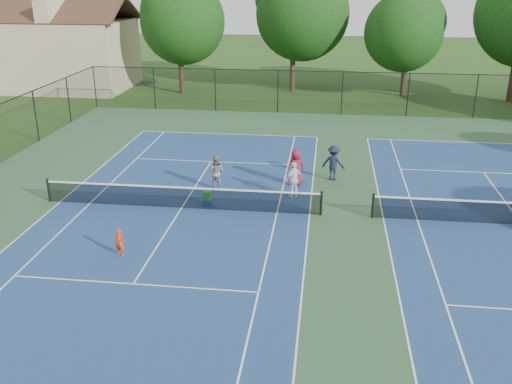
# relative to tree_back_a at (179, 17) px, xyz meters

# --- Properties ---
(ground) EXTENTS (140.00, 140.00, 0.00)m
(ground) POSITION_rel_tree_back_a_xyz_m (13.00, -24.00, -6.04)
(ground) COLOR #234716
(ground) RESTS_ON ground
(court_pad) EXTENTS (36.00, 36.00, 0.01)m
(court_pad) POSITION_rel_tree_back_a_xyz_m (13.00, -24.00, -6.03)
(court_pad) COLOR #2B4E31
(court_pad) RESTS_ON ground
(tennis_court_left) EXTENTS (12.00, 23.83, 1.07)m
(tennis_court_left) POSITION_rel_tree_back_a_xyz_m (6.00, -24.00, -5.94)
(tennis_court_left) COLOR navy
(tennis_court_left) RESTS_ON ground
(perimeter_fence) EXTENTS (36.08, 36.08, 3.02)m
(perimeter_fence) POSITION_rel_tree_back_a_xyz_m (13.00, -24.00, -4.44)
(perimeter_fence) COLOR black
(perimeter_fence) RESTS_ON ground
(tree_back_a) EXTENTS (6.80, 6.80, 9.15)m
(tree_back_a) POSITION_rel_tree_back_a_xyz_m (0.00, 0.00, 0.00)
(tree_back_a) COLOR #2D2116
(tree_back_a) RESTS_ON ground
(tree_back_b) EXTENTS (7.60, 7.60, 10.03)m
(tree_back_b) POSITION_rel_tree_back_a_xyz_m (9.00, 2.00, 0.56)
(tree_back_b) COLOR #2D2116
(tree_back_b) RESTS_ON ground
(tree_back_c) EXTENTS (6.00, 6.00, 8.40)m
(tree_back_c) POSITION_rel_tree_back_a_xyz_m (18.00, 1.00, -0.56)
(tree_back_c) COLOR #2D2116
(tree_back_c) RESTS_ON ground
(clapboard_house) EXTENTS (10.80, 8.10, 7.65)m
(clapboard_house) POSITION_rel_tree_back_a_xyz_m (-10.00, 1.00, -2.95)
(clapboard_house) COLOR tan
(clapboard_house) RESTS_ON ground
(child_player) EXTENTS (0.43, 0.35, 1.02)m
(child_player) POSITION_rel_tree_back_a_xyz_m (4.91, -28.52, -5.53)
(child_player) COLOR #FD3D10
(child_player) RESTS_ON ground
(instructor) EXTENTS (0.88, 0.75, 1.61)m
(instructor) POSITION_rel_tree_back_a_xyz_m (7.04, -21.46, -5.23)
(instructor) COLOR gray
(instructor) RESTS_ON ground
(bystander_a) EXTENTS (0.99, 0.96, 1.66)m
(bystander_a) POSITION_rel_tree_back_a_xyz_m (10.69, -22.08, -5.21)
(bystander_a) COLOR white
(bystander_a) RESTS_ON ground
(bystander_b) EXTENTS (1.26, 0.94, 1.74)m
(bystander_b) POSITION_rel_tree_back_a_xyz_m (12.43, -19.60, -5.17)
(bystander_b) COLOR #191C37
(bystander_b) RESTS_ON ground
(bystander_c) EXTENTS (1.00, 0.85, 1.74)m
(bystander_c) POSITION_rel_tree_back_a_xyz_m (10.67, -20.50, -5.17)
(bystander_c) COLOR maroon
(bystander_c) RESTS_ON ground
(ball_crate) EXTENTS (0.41, 0.29, 0.28)m
(ball_crate) POSITION_rel_tree_back_a_xyz_m (7.05, -23.59, -5.90)
(ball_crate) COLOR #154195
(ball_crate) RESTS_ON ground
(ball_hopper) EXTENTS (0.35, 0.28, 0.37)m
(ball_hopper) POSITION_rel_tree_back_a_xyz_m (7.05, -23.59, -5.57)
(ball_hopper) COLOR green
(ball_hopper) RESTS_ON ball_crate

